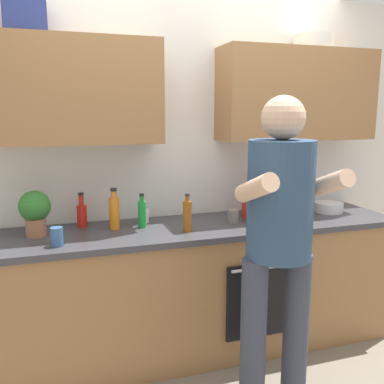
{
  "coord_description": "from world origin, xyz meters",
  "views": [
    {
      "loc": [
        -0.89,
        -2.6,
        1.64
      ],
      "look_at": [
        -0.08,
        -0.1,
        1.15
      ],
      "focal_mm": 39.38,
      "sensor_mm": 36.0,
      "label": 1
    }
  ],
  "objects_px": {
    "cup_coffee": "(144,216)",
    "bottle_juice": "(114,212)",
    "person_standing": "(279,234)",
    "bottle_water": "(292,203)",
    "potted_herb": "(35,210)",
    "bottle_vinegar": "(301,199)",
    "bottle_syrup": "(187,216)",
    "bottle_soda": "(142,213)",
    "bottle_hotsauce": "(82,214)",
    "grocery_bag_crisps": "(263,203)",
    "mixing_bowl": "(329,207)",
    "cup_tea": "(57,237)",
    "cup_stoneware": "(233,216)"
  },
  "relations": [
    {
      "from": "cup_coffee",
      "to": "bottle_juice",
      "type": "bearing_deg",
      "value": -152.61
    },
    {
      "from": "person_standing",
      "to": "cup_coffee",
      "type": "distance_m",
      "value": 1.06
    },
    {
      "from": "bottle_water",
      "to": "potted_herb",
      "type": "height_order",
      "value": "potted_herb"
    },
    {
      "from": "bottle_water",
      "to": "cup_coffee",
      "type": "relative_size",
      "value": 2.61
    },
    {
      "from": "bottle_vinegar",
      "to": "potted_herb",
      "type": "xyz_separation_m",
      "value": [
        -1.78,
        0.12,
        0.02
      ]
    },
    {
      "from": "bottle_vinegar",
      "to": "cup_coffee",
      "type": "height_order",
      "value": "bottle_vinegar"
    },
    {
      "from": "bottle_vinegar",
      "to": "bottle_syrup",
      "type": "relative_size",
      "value": 1.34
    },
    {
      "from": "bottle_soda",
      "to": "bottle_syrup",
      "type": "relative_size",
      "value": 0.92
    },
    {
      "from": "bottle_hotsauce",
      "to": "bottle_juice",
      "type": "height_order",
      "value": "bottle_juice"
    },
    {
      "from": "grocery_bag_crisps",
      "to": "bottle_hotsauce",
      "type": "bearing_deg",
      "value": 172.21
    },
    {
      "from": "cup_coffee",
      "to": "mixing_bowl",
      "type": "height_order",
      "value": "cup_coffee"
    },
    {
      "from": "bottle_juice",
      "to": "potted_herb",
      "type": "bearing_deg",
      "value": -179.27
    },
    {
      "from": "person_standing",
      "to": "mixing_bowl",
      "type": "relative_size",
      "value": 8.14
    },
    {
      "from": "potted_herb",
      "to": "grocery_bag_crisps",
      "type": "relative_size",
      "value": 1.09
    },
    {
      "from": "bottle_soda",
      "to": "grocery_bag_crisps",
      "type": "relative_size",
      "value": 0.88
    },
    {
      "from": "cup_tea",
      "to": "cup_coffee",
      "type": "bearing_deg",
      "value": 32.73
    },
    {
      "from": "bottle_water",
      "to": "bottle_syrup",
      "type": "height_order",
      "value": "bottle_syrup"
    },
    {
      "from": "mixing_bowl",
      "to": "potted_herb",
      "type": "distance_m",
      "value": 2.1
    },
    {
      "from": "bottle_soda",
      "to": "cup_tea",
      "type": "xyz_separation_m",
      "value": [
        -0.54,
        -0.25,
        -0.04
      ]
    },
    {
      "from": "bottle_juice",
      "to": "bottle_syrup",
      "type": "height_order",
      "value": "bottle_juice"
    },
    {
      "from": "bottle_water",
      "to": "potted_herb",
      "type": "relative_size",
      "value": 0.85
    },
    {
      "from": "person_standing",
      "to": "grocery_bag_crisps",
      "type": "bearing_deg",
      "value": 68.29
    },
    {
      "from": "bottle_syrup",
      "to": "mixing_bowl",
      "type": "bearing_deg",
      "value": 8.83
    },
    {
      "from": "bottle_syrup",
      "to": "bottle_juice",
      "type": "bearing_deg",
      "value": 155.07
    },
    {
      "from": "cup_coffee",
      "to": "cup_tea",
      "type": "distance_m",
      "value": 0.68
    },
    {
      "from": "cup_tea",
      "to": "grocery_bag_crisps",
      "type": "distance_m",
      "value": 1.42
    },
    {
      "from": "bottle_hotsauce",
      "to": "mixing_bowl",
      "type": "relative_size",
      "value": 1.08
    },
    {
      "from": "bottle_vinegar",
      "to": "bottle_hotsauce",
      "type": "bearing_deg",
      "value": 170.64
    },
    {
      "from": "cup_tea",
      "to": "bottle_hotsauce",
      "type": "bearing_deg",
      "value": 67.04
    },
    {
      "from": "bottle_vinegar",
      "to": "cup_stoneware",
      "type": "bearing_deg",
      "value": 175.23
    },
    {
      "from": "mixing_bowl",
      "to": "grocery_bag_crisps",
      "type": "xyz_separation_m",
      "value": [
        -0.57,
        -0.03,
        0.08
      ]
    },
    {
      "from": "person_standing",
      "to": "bottle_hotsauce",
      "type": "bearing_deg",
      "value": 135.32
    },
    {
      "from": "bottle_hotsauce",
      "to": "bottle_juice",
      "type": "distance_m",
      "value": 0.24
    },
    {
      "from": "bottle_hotsauce",
      "to": "grocery_bag_crisps",
      "type": "bearing_deg",
      "value": -7.79
    },
    {
      "from": "bottle_water",
      "to": "mixing_bowl",
      "type": "xyz_separation_m",
      "value": [
        0.33,
        0.01,
        -0.06
      ]
    },
    {
      "from": "grocery_bag_crisps",
      "to": "cup_stoneware",
      "type": "bearing_deg",
      "value": -171.96
    },
    {
      "from": "bottle_vinegar",
      "to": "mixing_bowl",
      "type": "distance_m",
      "value": 0.35
    },
    {
      "from": "cup_stoneware",
      "to": "mixing_bowl",
      "type": "bearing_deg",
      "value": 4.47
    },
    {
      "from": "person_standing",
      "to": "potted_herb",
      "type": "height_order",
      "value": "person_standing"
    },
    {
      "from": "bottle_water",
      "to": "grocery_bag_crisps",
      "type": "xyz_separation_m",
      "value": [
        -0.25,
        -0.02,
        0.02
      ]
    },
    {
      "from": "bottle_vinegar",
      "to": "grocery_bag_crisps",
      "type": "xyz_separation_m",
      "value": [
        -0.25,
        0.08,
        -0.03
      ]
    },
    {
      "from": "bottle_water",
      "to": "cup_tea",
      "type": "relative_size",
      "value": 2.2
    },
    {
      "from": "person_standing",
      "to": "bottle_vinegar",
      "type": "relative_size",
      "value": 5.26
    },
    {
      "from": "bottle_soda",
      "to": "cup_tea",
      "type": "relative_size",
      "value": 2.07
    },
    {
      "from": "bottle_syrup",
      "to": "bottle_hotsauce",
      "type": "bearing_deg",
      "value": 152.65
    },
    {
      "from": "bottle_vinegar",
      "to": "potted_herb",
      "type": "bearing_deg",
      "value": 176.26
    },
    {
      "from": "cup_coffee",
      "to": "mixing_bowl",
      "type": "bearing_deg",
      "value": -5.14
    },
    {
      "from": "cup_tea",
      "to": "grocery_bag_crisps",
      "type": "xyz_separation_m",
      "value": [
        1.41,
        0.21,
        0.06
      ]
    },
    {
      "from": "bottle_hotsauce",
      "to": "bottle_soda",
      "type": "bearing_deg",
      "value": -19.9
    },
    {
      "from": "person_standing",
      "to": "bottle_syrup",
      "type": "bearing_deg",
      "value": 117.27
    }
  ]
}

